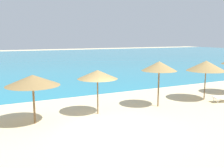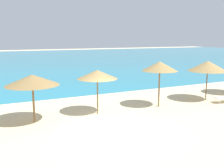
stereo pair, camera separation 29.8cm
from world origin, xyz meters
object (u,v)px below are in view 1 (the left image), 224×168
Objects in this scene: beach_umbrella_4 at (33,80)px; beach_umbrella_5 at (97,75)px; beach_umbrella_6 at (159,66)px; beach_umbrella_7 at (206,66)px.

beach_umbrella_5 is (3.35, 0.07, 0.04)m from beach_umbrella_4.
beach_umbrella_4 is 7.20m from beach_umbrella_6.
beach_umbrella_6 reaches higher than beach_umbrella_7.
beach_umbrella_4 is at bearing 178.56° from beach_umbrella_6.
beach_umbrella_4 is 10.95m from beach_umbrella_7.
beach_umbrella_4 is at bearing -178.78° from beach_umbrella_5.
beach_umbrella_4 is 0.98× the size of beach_umbrella_7.
beach_umbrella_7 is (7.60, -0.29, 0.12)m from beach_umbrella_5.
beach_umbrella_5 is at bearing 176.25° from beach_umbrella_6.
beach_umbrella_7 is at bearing -0.58° from beach_umbrella_6.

